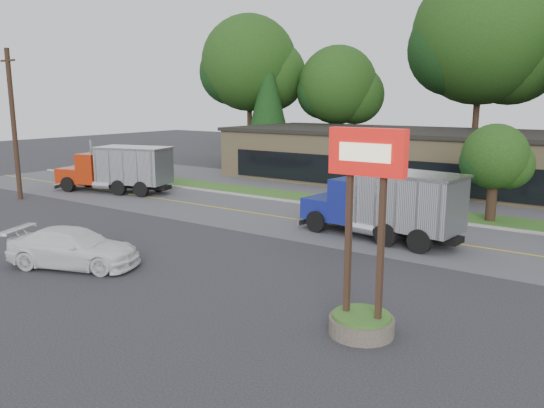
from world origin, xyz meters
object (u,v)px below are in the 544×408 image
at_px(dump_truck_red, 120,168).
at_px(rally_car, 74,248).
at_px(dump_truck_blue, 388,203).
at_px(utility_pole, 14,124).
at_px(bilo_sign, 363,267).

bearing_deg(dump_truck_red, rally_car, 119.36).
xyz_separation_m(dump_truck_blue, rally_car, (-8.74, -11.29, -1.02)).
bearing_deg(utility_pole, bilo_sign, -11.89).
xyz_separation_m(utility_pole, dump_truck_red, (3.57, 5.67, -3.28)).
bearing_deg(dump_truck_blue, rally_car, 59.27).
height_order(utility_pole, rally_car, utility_pole).
relative_size(bilo_sign, dump_truck_blue, 0.72).
height_order(dump_truck_red, dump_truck_blue, same).
bearing_deg(dump_truck_red, dump_truck_blue, 160.94).
height_order(bilo_sign, dump_truck_blue, bilo_sign).
bearing_deg(bilo_sign, utility_pole, 168.11).
relative_size(utility_pole, dump_truck_blue, 1.21).
xyz_separation_m(dump_truck_red, rally_car, (12.56, -12.60, -1.02)).
relative_size(utility_pole, rally_car, 1.85).
xyz_separation_m(bilo_sign, rally_car, (-12.37, -0.93, -1.24)).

